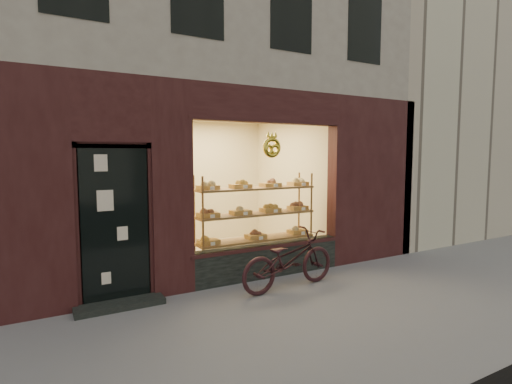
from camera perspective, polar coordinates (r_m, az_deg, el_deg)
ground at (r=5.01m, az=10.48°, el=-18.70°), size 90.00×90.00×0.00m
neighbor_right at (r=15.65m, az=25.31°, el=13.87°), size 12.00×7.00×9.00m
display_shelf at (r=7.03m, az=-0.04°, el=-4.22°), size 2.20×0.45×1.70m
bicycle at (r=6.17m, az=4.72°, el=-9.61°), size 1.73×0.72×0.89m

